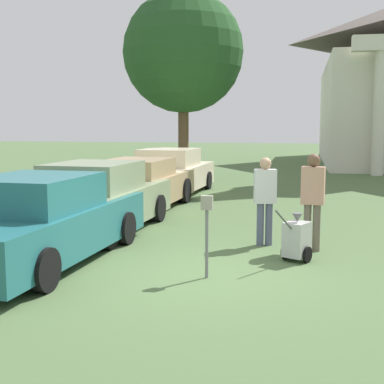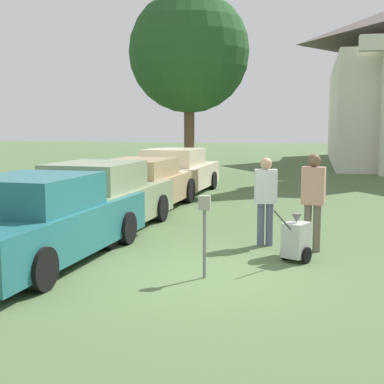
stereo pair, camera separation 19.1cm
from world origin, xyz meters
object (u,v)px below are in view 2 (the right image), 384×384
Objects in this scene: equipment_cart at (296,240)px; person_supervisor at (313,196)px; parked_car_sage at (99,200)px; parked_car_teal at (40,222)px; person_worker at (266,196)px; parking_meter at (204,221)px; parked_car_tan at (142,186)px; parked_car_cream at (175,173)px.

person_supervisor is at bearing 98.61° from equipment_cart.
equipment_cart is at bearing -18.57° from parked_car_sage.
person_worker is at bearing 31.58° from parked_car_teal.
parking_meter is 1.96m from equipment_cart.
person_supervisor is (4.60, -3.95, 0.37)m from parked_car_tan.
parking_meter is at bearing -42.59° from parked_car_sage.
parked_car_tan is at bearing 92.66° from parked_car_teal.
parked_car_tan is (0.00, 3.09, -0.03)m from parked_car_sage.
parked_car_cream is at bearing 92.67° from parked_car_sage.
person_worker reaches higher than parked_car_sage.
parking_meter reaches higher than equipment_cart.
parked_car_teal reaches higher than parked_car_tan.
parked_car_teal is 5.17× the size of equipment_cart.
person_worker is at bearing 145.98° from equipment_cart.
parking_meter is (2.98, -9.70, 0.20)m from parked_car_cream.
parked_car_sage is 3.09m from parked_car_tan.
person_supervisor is at bearing -55.98° from parked_car_cream.
parked_car_cream is 10.15m from parking_meter.
parked_car_teal is 2.99× the size of person_worker.
person_supervisor reaches higher than parked_car_sage.
parked_car_tan is at bearing 158.84° from equipment_cart.
equipment_cart is at bearing -59.99° from parked_car_cream.
parked_car_sage is at bearing 92.67° from parked_car_teal.
parked_car_cream is at bearing 92.67° from parked_car_tan.
parked_car_sage reaches higher than parked_car_teal.
person_supervisor reaches higher than parked_car_cream.
person_worker is at bearing -10.08° from person_supervisor.
person_worker is 1.42m from equipment_cart.
parked_car_tan is 4.14× the size of parking_meter.
parking_meter is (2.98, -0.41, 0.21)m from parked_car_teal.
parked_car_teal is 4.44m from equipment_cart.
person_worker is (3.70, 2.04, 0.29)m from parked_car_teal.
parked_car_teal reaches higher than parking_meter.
parked_car_tan is 6.07m from person_supervisor.
equipment_cart is (4.33, -4.77, -0.29)m from parked_car_tan.
person_supervisor is at bearing -38.00° from parked_car_tan.
person_worker is (0.71, 2.45, 0.08)m from parking_meter.
parked_car_tan reaches higher than parking_meter.
parked_car_cream is 9.43m from equipment_cart.
parked_car_tan is 6.45m from equipment_cart.
parked_car_sage is at bearing -87.33° from parked_car_cream.
parked_car_sage is 4.65m from equipment_cart.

